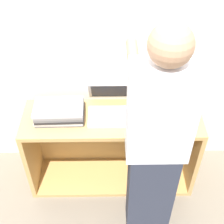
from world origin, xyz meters
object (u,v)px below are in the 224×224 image
laptop_stack_right (164,112)px  laptop_stack_left (60,112)px  laptop_open (112,108)px  person (156,147)px

laptop_stack_right → laptop_stack_left: bearing=180.0°
laptop_stack_left → laptop_stack_right: size_ratio=0.97×
laptop_open → laptop_stack_left: size_ratio=0.97×
laptop_open → laptop_stack_left: 0.41m
laptop_stack_left → person: 0.83m
laptop_open → person: bearing=-60.5°
laptop_stack_left → laptop_open: bearing=8.4°
laptop_stack_left → laptop_stack_right: laptop_stack_left is taller
laptop_open → laptop_stack_right: size_ratio=0.94×
laptop_stack_left → laptop_stack_right: (0.81, -0.00, -0.01)m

